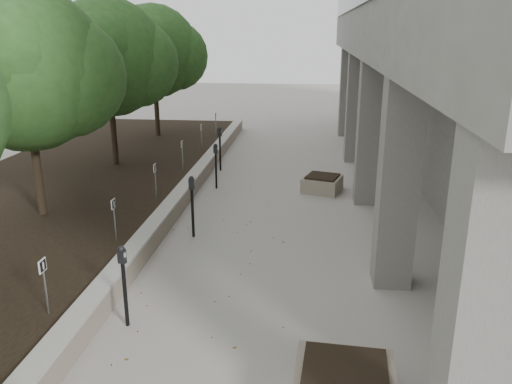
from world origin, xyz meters
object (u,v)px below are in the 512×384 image
at_px(planter_back, 322,183).
at_px(parking_meter_3, 192,207).
at_px(parking_meter_2, 125,286).
at_px(parking_meter_5, 220,149).
at_px(crabapple_tree_3, 29,104).
at_px(parking_meter_4, 216,166).
at_px(crabapple_tree_5, 154,71).
at_px(crabapple_tree_4, 109,83).

bearing_deg(planter_back, parking_meter_3, -127.96).
xyz_separation_m(parking_meter_2, parking_meter_3, (0.24, 3.96, 0.03)).
distance_m(parking_meter_2, parking_meter_5, 10.07).
distance_m(crabapple_tree_3, parking_meter_5, 7.29).
relative_size(crabapple_tree_3, parking_meter_4, 3.78).
bearing_deg(crabapple_tree_3, crabapple_tree_5, 90.00).
bearing_deg(crabapple_tree_5, parking_meter_4, -59.22).
distance_m(crabapple_tree_5, parking_meter_4, 7.56).
xyz_separation_m(parking_meter_2, parking_meter_5, (-0.16, 10.07, 0.05)).
relative_size(crabapple_tree_5, parking_meter_3, 3.58).
height_order(parking_meter_3, parking_meter_4, parking_meter_3).
bearing_deg(parking_meter_4, parking_meter_5, 105.11).
bearing_deg(parking_meter_5, crabapple_tree_5, 141.63).
height_order(crabapple_tree_4, parking_meter_4, crabapple_tree_4).
relative_size(crabapple_tree_5, parking_meter_2, 3.74).
bearing_deg(parking_meter_2, crabapple_tree_5, 122.22).
bearing_deg(crabapple_tree_5, planter_back, -41.20).
height_order(parking_meter_4, planter_back, parking_meter_4).
height_order(parking_meter_2, parking_meter_4, parking_meter_2).
bearing_deg(planter_back, crabapple_tree_3, -150.70).
distance_m(crabapple_tree_3, parking_meter_2, 5.93).
bearing_deg(crabapple_tree_4, parking_meter_3, -53.24).
distance_m(crabapple_tree_4, parking_meter_5, 4.26).
bearing_deg(parking_meter_3, parking_meter_4, 91.12).
distance_m(parking_meter_2, parking_meter_4, 7.92).
xyz_separation_m(parking_meter_5, planter_back, (3.54, -2.09, -0.53)).
bearing_deg(crabapple_tree_5, parking_meter_2, -75.73).
bearing_deg(parking_meter_3, parking_meter_2, -94.63).
relative_size(crabapple_tree_4, parking_meter_3, 3.58).
xyz_separation_m(crabapple_tree_4, parking_meter_5, (3.42, 0.99, -2.34)).
relative_size(parking_meter_2, parking_meter_4, 1.01).
distance_m(crabapple_tree_4, crabapple_tree_5, 5.00).
bearing_deg(parking_meter_3, parking_meter_5, 92.62).
relative_size(crabapple_tree_4, parking_meter_2, 3.74).
relative_size(crabapple_tree_5, planter_back, 5.06).
bearing_deg(crabapple_tree_4, parking_meter_4, -17.49).
xyz_separation_m(crabapple_tree_5, planter_back, (6.96, -6.09, -2.87)).
xyz_separation_m(crabapple_tree_4, parking_meter_2, (3.58, -9.08, -2.39)).
distance_m(parking_meter_3, parking_meter_4, 3.97).
bearing_deg(parking_meter_3, crabapple_tree_4, 125.62).
xyz_separation_m(parking_meter_4, planter_back, (3.30, 0.06, -0.47)).
distance_m(crabapple_tree_3, crabapple_tree_4, 5.00).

